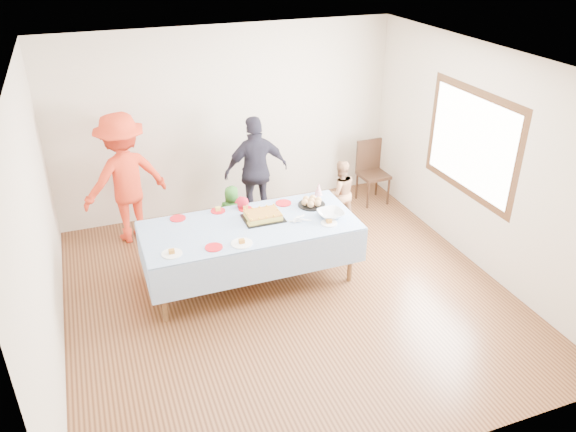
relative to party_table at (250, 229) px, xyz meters
name	(u,v)px	position (x,y,z in m)	size (l,w,h in m)	color
ground	(288,294)	(0.31, -0.42, -0.72)	(5.00, 5.00, 0.00)	#472614
room_walls	(292,154)	(0.37, -0.42, 1.05)	(5.04, 5.04, 2.72)	beige
party_table	(250,229)	(0.00, 0.00, 0.00)	(2.50, 1.10, 0.78)	brown
birthday_cake	(263,216)	(0.19, 0.08, 0.09)	(0.47, 0.36, 0.08)	black
rolls_tray	(312,202)	(0.86, 0.21, 0.10)	(0.34, 0.34, 0.10)	black
punch_bowl	(331,214)	(0.96, -0.16, 0.09)	(0.31, 0.31, 0.08)	silver
party_hat	(319,189)	(1.06, 0.45, 0.14)	(0.10, 0.10, 0.17)	white
fork_pile	(299,219)	(0.56, -0.14, 0.09)	(0.24, 0.18, 0.07)	white
plate_red_far_a	(178,218)	(-0.76, 0.44, 0.06)	(0.19, 0.19, 0.01)	red
plate_red_far_b	(218,211)	(-0.26, 0.46, 0.06)	(0.18, 0.18, 0.01)	red
plate_red_far_c	(245,209)	(0.06, 0.39, 0.06)	(0.17, 0.17, 0.01)	red
plate_red_far_d	(283,203)	(0.56, 0.38, 0.06)	(0.20, 0.20, 0.01)	red
plate_red_near	(214,247)	(-0.52, -0.36, 0.06)	(0.19, 0.19, 0.01)	red
plate_white_left	(172,254)	(-0.97, -0.33, 0.06)	(0.22, 0.22, 0.01)	white
plate_white_mid	(242,243)	(-0.21, -0.39, 0.06)	(0.24, 0.24, 0.01)	white
plate_white_right	(329,223)	(0.88, -0.30, 0.06)	(0.20, 0.20, 0.01)	white
dining_chair	(371,168)	(2.41, 1.51, -0.19)	(0.43, 0.43, 0.96)	black
toddler_left	(242,229)	(0.03, 0.48, -0.26)	(0.34, 0.22, 0.92)	#B61627
toddler_mid	(233,214)	(0.06, 1.04, -0.32)	(0.39, 0.25, 0.80)	#2E6D24
toddler_right	(340,193)	(1.63, 0.98, -0.24)	(0.47, 0.37, 0.96)	#B07952
adult_left	(125,178)	(-1.24, 1.60, 0.17)	(1.15, 0.66, 1.78)	red
adult_right	(256,171)	(0.54, 1.46, 0.07)	(0.93, 0.39, 1.58)	#272534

